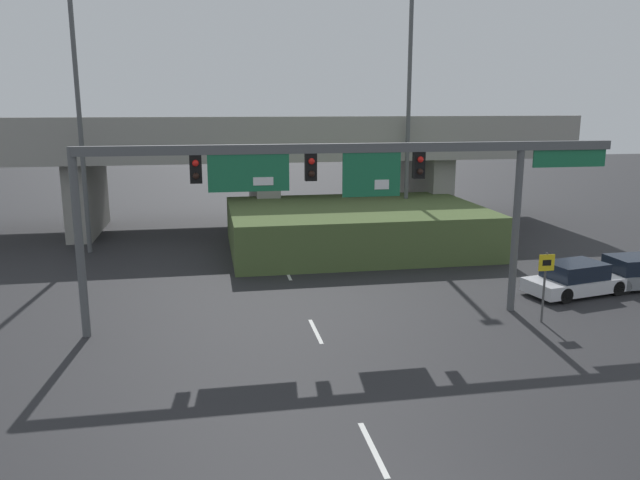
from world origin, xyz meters
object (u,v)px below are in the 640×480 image
Objects in this scene: speed_limit_sign at (545,278)px; highway_light_pole_near at (79,109)px; parked_sedan_near_right at (576,279)px; highway_light_pole_far at (409,100)px; parked_sedan_mid_right at (639,273)px; signal_gantry at (344,176)px.

speed_limit_sign is 0.18× the size of highway_light_pole_near.
highway_light_pole_near reaches higher than parked_sedan_near_right.
parked_sedan_mid_right is (6.74, -11.80, -7.38)m from highway_light_pole_far.
highway_light_pole_far is (6.80, 13.69, 2.69)m from signal_gantry.
parked_sedan_near_right is 3.25m from parked_sedan_mid_right.
parked_sedan_near_right is (3.18, 2.93, -1.05)m from speed_limit_sign.
highway_light_pole_near reaches higher than parked_sedan_mid_right.
parked_sedan_near_right is (10.31, 1.47, -4.69)m from signal_gantry.
speed_limit_sign is 23.90m from highway_light_pole_near.
highway_light_pole_near is at bearing 141.59° from speed_limit_sign.
speed_limit_sign reaches higher than parked_sedan_mid_right.
highway_light_pole_far reaches higher than signal_gantry.
signal_gantry is 4.09× the size of parked_sedan_near_right.
signal_gantry reaches higher than speed_limit_sign.
highway_light_pole_far reaches higher than highway_light_pole_near.
highway_light_pole_far is 14.71m from parked_sedan_near_right.
parked_sedan_mid_right is (6.41, 3.36, -1.05)m from speed_limit_sign.
signal_gantry is 15.52m from highway_light_pole_far.
highway_light_pole_far reaches higher than parked_sedan_near_right.
highway_light_pole_near is at bearing 130.47° from signal_gantry.
highway_light_pole_near is 25.19m from parked_sedan_near_right.
parked_sedan_near_right is at bearing -28.24° from highway_light_pole_near.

